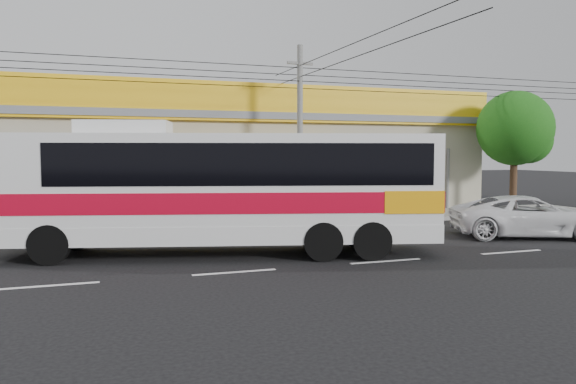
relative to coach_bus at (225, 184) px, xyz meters
name	(u,v)px	position (x,y,z in m)	size (l,w,h in m)	color
ground	(344,246)	(3.68, 0.17, -1.95)	(120.00, 120.00, 0.00)	black
sidewalk	(280,221)	(3.68, 6.17, -1.87)	(30.00, 3.20, 0.15)	gray
lane_markings	(386,261)	(3.68, -2.33, -1.95)	(50.00, 0.12, 0.01)	silver
storefront_building	(244,163)	(3.68, 11.71, 0.35)	(22.60, 9.20, 5.70)	#A9A188
coach_bus	(225,184)	(0.00, 0.00, 0.00)	(12.05, 5.54, 3.64)	silver
motorbike_red	(196,207)	(0.40, 6.60, -1.27)	(0.70, 2.02, 1.06)	maroon
motorbike_dark	(140,210)	(-1.75, 6.11, -1.25)	(0.52, 1.83, 1.10)	black
white_car	(528,216)	(10.23, -0.19, -1.26)	(2.27, 4.93, 1.37)	silver
utility_pole	(300,77)	(4.31, 5.57, 3.78)	(34.00, 14.00, 6.94)	slate
tree_near	(518,131)	(14.85, 5.59, 1.84)	(3.37, 3.37, 5.59)	#331F14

